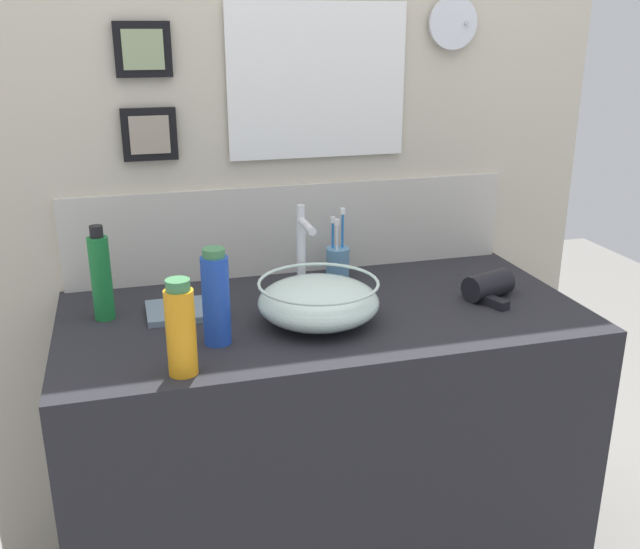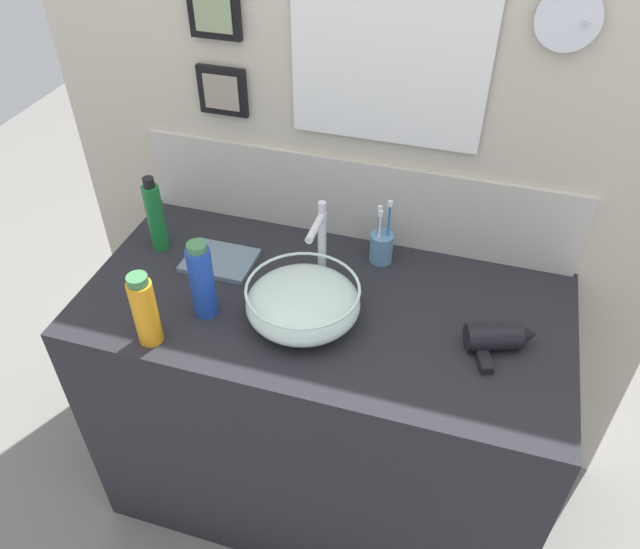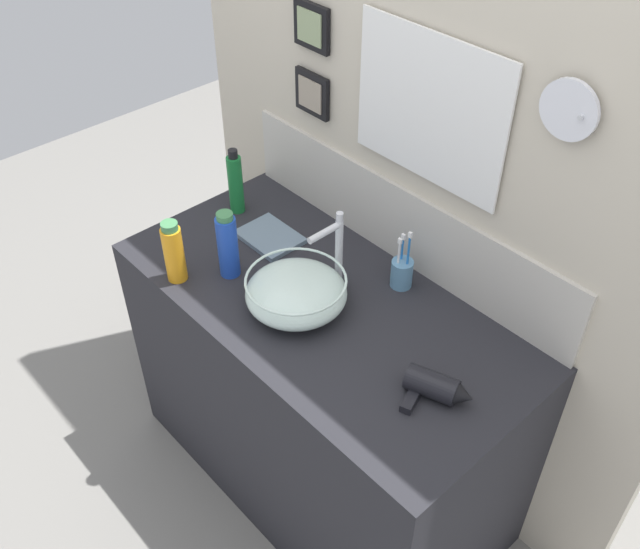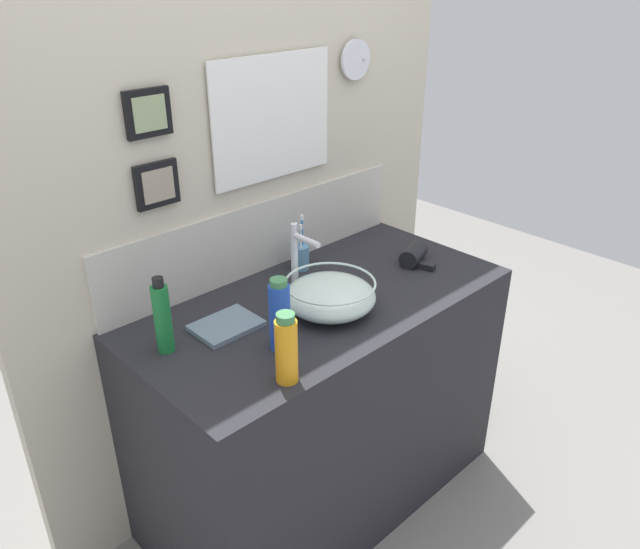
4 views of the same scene
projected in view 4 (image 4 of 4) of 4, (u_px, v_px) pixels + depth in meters
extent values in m
plane|color=gray|center=(322.00, 491.00, 2.53)|extent=(6.00, 6.00, 0.00)
cube|color=#232328|center=(322.00, 403.00, 2.33)|extent=(1.34, 0.66, 0.89)
cube|color=beige|center=(251.00, 168.00, 2.18)|extent=(1.86, 0.06, 2.55)
cube|color=beige|center=(261.00, 237.00, 2.27)|extent=(1.31, 0.02, 0.26)
cube|color=white|center=(272.00, 118.00, 2.13)|extent=(0.45, 0.01, 0.36)
cube|color=white|center=(273.00, 118.00, 2.12)|extent=(0.51, 0.01, 0.42)
cylinder|color=silver|center=(356.00, 60.00, 2.29)|extent=(0.15, 0.01, 0.15)
cylinder|color=silver|center=(359.00, 58.00, 2.32)|extent=(0.01, 0.06, 0.01)
cube|color=black|center=(148.00, 113.00, 1.80)|extent=(0.14, 0.02, 0.14)
cube|color=gray|center=(150.00, 114.00, 1.79)|extent=(0.10, 0.01, 0.10)
cube|color=black|center=(157.00, 185.00, 1.89)|extent=(0.14, 0.02, 0.14)
cube|color=gray|center=(158.00, 185.00, 1.89)|extent=(0.10, 0.01, 0.10)
ellipsoid|color=silver|center=(330.00, 296.00, 2.03)|extent=(0.30, 0.30, 0.11)
torus|color=silver|center=(330.00, 283.00, 2.01)|extent=(0.30, 0.30, 0.01)
torus|color=#B2B7BC|center=(330.00, 310.00, 2.05)|extent=(0.11, 0.11, 0.01)
cylinder|color=silver|center=(295.00, 263.00, 2.11)|extent=(0.02, 0.02, 0.23)
cylinder|color=silver|center=(306.00, 240.00, 2.03)|extent=(0.02, 0.12, 0.02)
cylinder|color=silver|center=(294.00, 228.00, 2.06)|extent=(0.02, 0.02, 0.03)
cylinder|color=black|center=(414.00, 254.00, 2.37)|extent=(0.15, 0.11, 0.07)
cone|color=black|center=(421.00, 245.00, 2.44)|extent=(0.06, 0.07, 0.06)
cube|color=black|center=(423.00, 266.00, 2.33)|extent=(0.06, 0.09, 0.02)
cylinder|color=#598CB2|center=(300.00, 257.00, 2.32)|extent=(0.07, 0.07, 0.09)
cylinder|color=blue|center=(302.00, 243.00, 2.31)|extent=(0.01, 0.01, 0.19)
cube|color=white|center=(302.00, 217.00, 2.26)|extent=(0.01, 0.01, 0.02)
cylinder|color=blue|center=(296.00, 248.00, 2.30)|extent=(0.01, 0.01, 0.16)
cube|color=white|center=(296.00, 225.00, 2.26)|extent=(0.01, 0.01, 0.02)
cylinder|color=white|center=(301.00, 249.00, 2.29)|extent=(0.01, 0.01, 0.16)
cube|color=white|center=(301.00, 227.00, 2.25)|extent=(0.01, 0.01, 0.02)
cylinder|color=orange|center=(286.00, 351.00, 1.68)|extent=(0.06, 0.06, 0.19)
cylinder|color=#3F7F4C|center=(285.00, 318.00, 1.63)|extent=(0.05, 0.05, 0.02)
cylinder|color=#197233|center=(163.00, 319.00, 1.80)|extent=(0.05, 0.05, 0.21)
cylinder|color=black|center=(158.00, 282.00, 1.75)|extent=(0.03, 0.03, 0.03)
cylinder|color=blue|center=(280.00, 317.00, 1.82)|extent=(0.06, 0.06, 0.21)
cylinder|color=#3F7F4C|center=(279.00, 282.00, 1.77)|extent=(0.05, 0.05, 0.02)
cube|color=slate|center=(226.00, 326.00, 1.96)|extent=(0.20, 0.16, 0.02)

